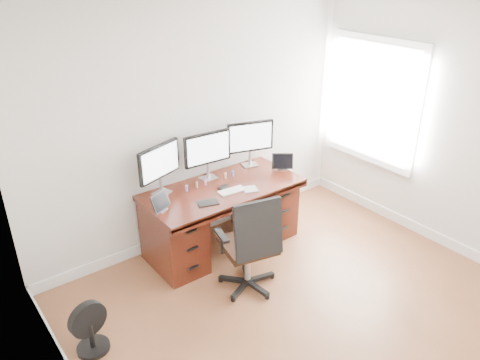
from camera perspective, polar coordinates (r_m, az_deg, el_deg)
ground at (r=4.31m, az=12.88°, el=-18.64°), size 4.50×4.50×0.00m
back_wall at (r=5.05m, az=-5.21°, el=7.06°), size 4.00×0.10×2.70m
desk at (r=5.13m, az=-2.25°, el=-4.22°), size 1.70×0.80×0.75m
office_chair at (r=4.53m, az=1.21°, el=-9.64°), size 0.66×0.66×1.04m
floor_fan at (r=4.18m, az=-17.83°, el=-16.84°), size 0.32×0.27×0.47m
monitor_left at (r=4.74m, az=-9.80°, el=2.01°), size 0.53×0.21×0.53m
monitor_center at (r=5.00m, az=-3.96°, el=3.67°), size 0.55×0.15×0.53m
monitor_right at (r=5.32m, az=1.25°, el=5.12°), size 0.54×0.19×0.53m
tablet_left at (r=4.52m, az=-9.60°, el=-2.75°), size 0.24×0.17×0.19m
tablet_right at (r=5.33m, az=5.27°, el=2.13°), size 0.23×0.20×0.19m
keyboard at (r=4.85m, az=-1.00°, el=-1.33°), size 0.29×0.15×0.01m
trackpad at (r=4.88m, az=1.24°, el=-1.13°), size 0.19×0.19×0.01m
drawing_tablet at (r=4.63m, az=-3.95°, el=-2.79°), size 0.24×0.19×0.01m
phone at (r=4.93m, az=-2.03°, el=-0.85°), size 0.15×0.11×0.01m
figurine_purple at (r=4.87m, az=-6.51°, el=-0.93°), size 0.03×0.03×0.07m
figurine_brown at (r=4.92m, az=-5.29°, el=-0.54°), size 0.03×0.03×0.07m
figurine_pink at (r=4.97m, az=-4.24°, el=-0.20°), size 0.03×0.03×0.07m
figurine_yellow at (r=5.11m, az=-1.78°, el=0.59°), size 0.03×0.03×0.07m
figurine_blue at (r=5.16m, az=-0.87°, el=0.88°), size 0.03×0.03×0.07m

